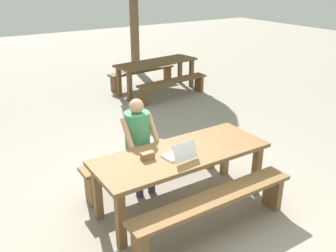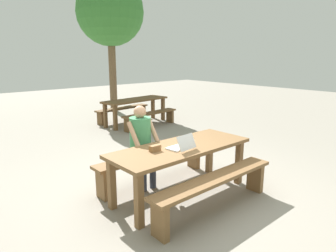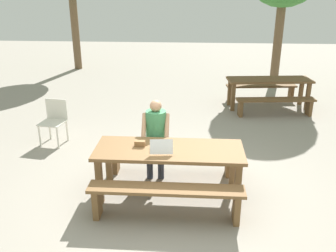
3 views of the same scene
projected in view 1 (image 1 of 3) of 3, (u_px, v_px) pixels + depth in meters
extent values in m
plane|color=gray|center=(181.00, 205.00, 4.64)|extent=(30.00, 30.00, 0.00)
cube|color=brown|center=(182.00, 154.00, 4.37)|extent=(2.14, 0.81, 0.05)
cube|color=brown|center=(121.00, 220.00, 3.79)|extent=(0.09, 0.09, 0.69)
cube|color=brown|center=(256.00, 170.00, 4.76)|extent=(0.09, 0.09, 0.69)
cube|color=brown|center=(97.00, 193.00, 4.27)|extent=(0.09, 0.09, 0.69)
cube|color=brown|center=(225.00, 152.00, 5.23)|extent=(0.09, 0.09, 0.69)
cube|color=brown|center=(215.00, 198.00, 3.97)|extent=(2.06, 0.30, 0.05)
cube|color=brown|center=(140.00, 248.00, 3.60)|extent=(0.08, 0.24, 0.43)
cube|color=brown|center=(273.00, 192.00, 4.53)|extent=(0.08, 0.24, 0.43)
cube|color=brown|center=(155.00, 153.00, 4.96)|extent=(2.06, 0.30, 0.05)
cube|color=brown|center=(91.00, 188.00, 4.59)|extent=(0.08, 0.24, 0.43)
cube|color=brown|center=(208.00, 152.00, 5.52)|extent=(0.08, 0.24, 0.43)
cube|color=white|center=(177.00, 155.00, 4.26)|extent=(0.34, 0.24, 0.02)
cube|color=white|center=(185.00, 151.00, 4.11)|extent=(0.32, 0.12, 0.20)
cube|color=black|center=(185.00, 151.00, 4.12)|extent=(0.30, 0.11, 0.18)
cube|color=olive|center=(148.00, 156.00, 4.17)|extent=(0.16, 0.07, 0.08)
cylinder|color=#333847|center=(139.00, 180.00, 4.74)|extent=(0.10, 0.10, 0.48)
cylinder|color=#333847|center=(151.00, 176.00, 4.83)|extent=(0.10, 0.10, 0.48)
cube|color=#333847|center=(141.00, 156.00, 4.75)|extent=(0.28, 0.28, 0.12)
cylinder|color=#3F8C59|center=(137.00, 132.00, 4.70)|extent=(0.32, 0.32, 0.53)
cylinder|color=tan|center=(128.00, 136.00, 4.52)|extent=(0.07, 0.32, 0.41)
cylinder|color=tan|center=(153.00, 130.00, 4.70)|extent=(0.07, 0.32, 0.41)
sphere|color=tan|center=(136.00, 106.00, 4.56)|extent=(0.19, 0.19, 0.19)
cube|color=brown|center=(157.00, 62.00, 8.79)|extent=(2.11, 0.86, 0.05)
cube|color=brown|center=(130.00, 86.00, 8.24)|extent=(0.10, 0.10, 0.69)
cube|color=brown|center=(191.00, 73.00, 9.31)|extent=(0.10, 0.10, 0.69)
cube|color=brown|center=(119.00, 82.00, 8.56)|extent=(0.10, 0.10, 0.69)
cube|color=brown|center=(180.00, 70.00, 9.63)|extent=(0.10, 0.10, 0.69)
cube|color=brown|center=(173.00, 81.00, 8.47)|extent=(1.87, 0.49, 0.05)
cube|color=brown|center=(144.00, 97.00, 8.07)|extent=(0.10, 0.25, 0.38)
cube|color=brown|center=(199.00, 83.00, 9.02)|extent=(0.10, 0.25, 0.38)
cube|color=brown|center=(142.00, 70.00, 9.36)|extent=(1.87, 0.49, 0.05)
cube|color=brown|center=(114.00, 84.00, 8.97)|extent=(0.10, 0.25, 0.38)
cube|color=brown|center=(167.00, 73.00, 9.92)|extent=(0.10, 0.25, 0.38)
cylinder|color=brown|center=(134.00, 22.00, 10.56)|extent=(0.26, 0.26, 2.75)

